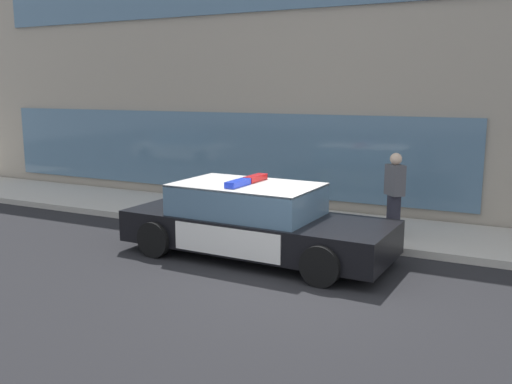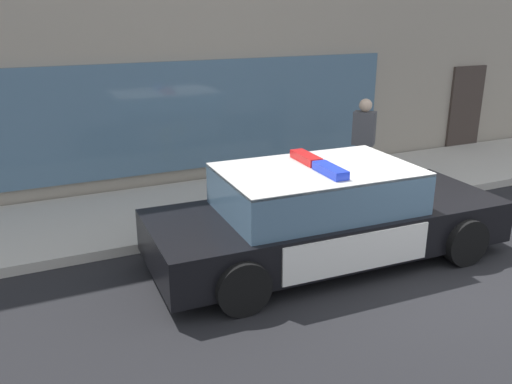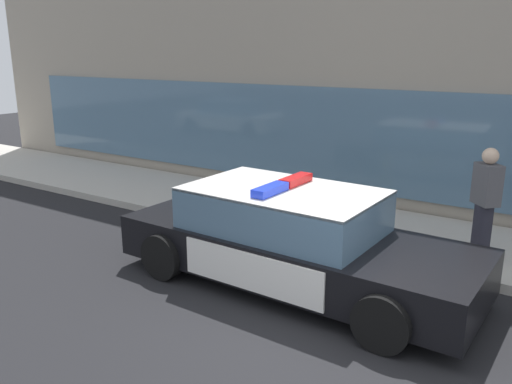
% 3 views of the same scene
% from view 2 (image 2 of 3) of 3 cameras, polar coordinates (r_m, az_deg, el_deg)
% --- Properties ---
extents(ground, '(48.00, 48.00, 0.00)m').
position_cam_2_polar(ground, '(8.02, 19.85, -7.77)').
color(ground, black).
extents(sidewalk, '(48.00, 2.61, 0.15)m').
position_cam_2_polar(sidewalk, '(10.64, 6.32, 0.33)').
color(sidewalk, '#B2ADA3').
rests_on(sidewalk, ground).
extents(police_cruiser, '(5.13, 2.20, 1.49)m').
position_cam_2_polar(police_cruiser, '(7.67, 7.25, -2.38)').
color(police_cruiser, black).
rests_on(police_cruiser, ground).
extents(fire_hydrant, '(0.34, 0.39, 0.73)m').
position_cam_2_polar(fire_hydrant, '(9.12, -2.99, 0.06)').
color(fire_hydrant, gold).
rests_on(fire_hydrant, sidewalk).
extents(pedestrian_on_sidewalk, '(0.46, 0.47, 1.71)m').
position_cam_2_polar(pedestrian_on_sidewalk, '(10.40, 11.24, 5.02)').
color(pedestrian_on_sidewalk, '#23232D').
rests_on(pedestrian_on_sidewalk, sidewalk).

